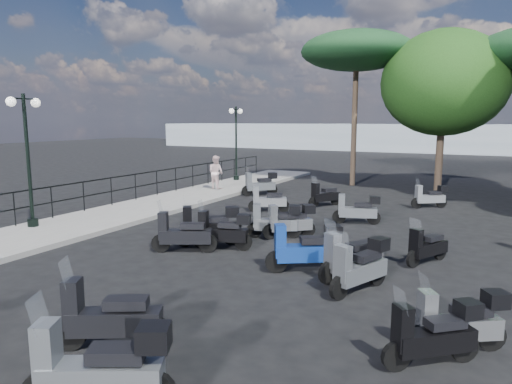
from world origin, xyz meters
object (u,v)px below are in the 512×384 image
at_px(broadleaf_tree, 444,83).
at_px(scooter_24, 433,336).
at_px(scooter_20, 427,248).
at_px(scooter_21, 430,197).
at_px(lamp_post_2, 236,138).
at_px(scooter_3, 268,201).
at_px(scooter_4, 260,184).
at_px(scooter_14, 290,222).
at_px(pine_2, 357,52).
at_px(scooter_8, 275,222).
at_px(lamp_post_1, 28,152).
at_px(scooter_6, 108,319).
at_px(scooter_13, 351,258).
at_px(pedestrian_far, 216,172).
at_px(scooter_15, 357,210).
at_px(scooter_11, 99,370).
at_px(scooter_18, 458,323).
at_px(scooter_19, 360,268).
at_px(scooter_7, 182,235).
at_px(scooter_2, 223,232).
at_px(scooter_9, 324,196).
at_px(scooter_1, 209,227).
at_px(scooter_12, 305,249).

bearing_deg(broadleaf_tree, scooter_24, -84.22).
relative_size(scooter_20, scooter_21, 1.06).
bearing_deg(lamp_post_2, scooter_3, -51.02).
xyz_separation_m(scooter_4, broadleaf_tree, (7.13, 5.43, 4.68)).
height_order(scooter_14, pine_2, pine_2).
bearing_deg(scooter_8, lamp_post_1, 85.52).
distance_m(scooter_14, pine_2, 13.49).
height_order(scooter_6, scooter_8, scooter_6).
bearing_deg(pine_2, scooter_20, -66.91).
bearing_deg(scooter_8, scooter_21, -51.68).
bearing_deg(scooter_13, scooter_14, -12.90).
relative_size(pedestrian_far, scooter_8, 1.07).
height_order(pedestrian_far, pine_2, pine_2).
relative_size(pedestrian_far, scooter_15, 1.04).
distance_m(scooter_3, pine_2, 10.81).
bearing_deg(scooter_14, scooter_20, -142.08).
height_order(scooter_11, scooter_18, scooter_11).
height_order(scooter_19, pine_2, pine_2).
bearing_deg(scooter_13, scooter_7, 33.04).
bearing_deg(scooter_21, lamp_post_1, 97.25).
relative_size(scooter_2, scooter_11, 0.96).
xyz_separation_m(scooter_11, pine_2, (-2.68, 20.34, 6.39)).
relative_size(scooter_11, broadleaf_tree, 0.22).
distance_m(scooter_20, pine_2, 15.08).
bearing_deg(scooter_15, scooter_21, -40.86).
bearing_deg(scooter_13, scooter_11, 110.38).
height_order(lamp_post_2, scooter_9, lamp_post_2).
xyz_separation_m(scooter_2, scooter_14, (1.12, 1.96, -0.01)).
xyz_separation_m(scooter_14, broadleaf_tree, (2.84, 11.92, 4.71)).
relative_size(scooter_2, scooter_8, 1.07).
bearing_deg(scooter_6, scooter_21, -40.74).
relative_size(scooter_11, scooter_24, 1.36).
distance_m(scooter_1, scooter_24, 7.34).
relative_size(scooter_8, scooter_18, 1.10).
relative_size(scooter_6, scooter_20, 1.20).
distance_m(scooter_3, scooter_6, 10.86).
bearing_deg(broadleaf_tree, scooter_18, -83.07).
bearing_deg(scooter_9, pedestrian_far, 20.13).
relative_size(scooter_9, pine_2, 0.18).
distance_m(scooter_1, scooter_13, 4.34).
xyz_separation_m(scooter_4, scooter_24, (8.90, -12.12, -0.06)).
bearing_deg(pine_2, scooter_15, -73.40).
bearing_deg(pedestrian_far, scooter_7, 130.03).
distance_m(lamp_post_1, pine_2, 16.52).
xyz_separation_m(scooter_13, scooter_15, (-1.33, 5.44, -0.01)).
bearing_deg(lamp_post_2, scooter_14, -51.79).
height_order(scooter_15, scooter_19, scooter_19).
bearing_deg(scooter_21, scooter_12, 135.25).
bearing_deg(scooter_3, scooter_1, 158.32).
height_order(lamp_post_2, scooter_3, lamp_post_2).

